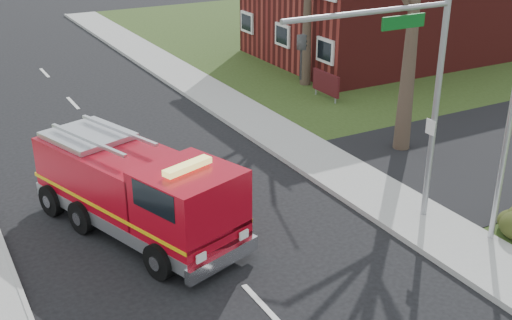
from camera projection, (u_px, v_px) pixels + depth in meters
ground at (263, 306)px, 15.56m from camera, size 120.00×120.00×0.00m
sidewalk_right at (452, 240)px, 18.30m from camera, size 2.40×80.00×0.15m
health_center_sign at (326, 83)px, 29.93m from camera, size 0.12×2.00×1.40m
traffic_signal_mast at (405, 75)px, 17.23m from camera, size 5.29×0.18×6.80m
fire_engine at (138, 192)px, 18.41m from camera, size 4.52×7.44×2.84m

